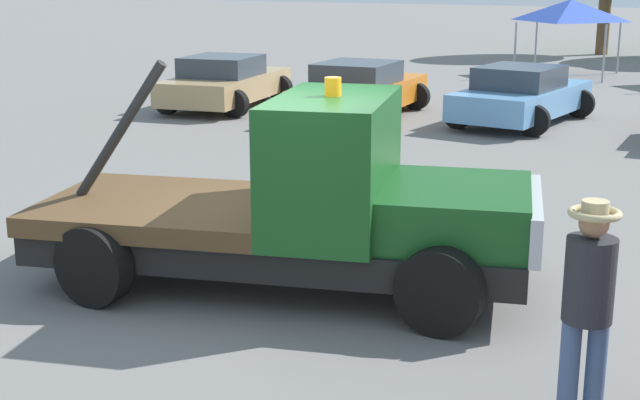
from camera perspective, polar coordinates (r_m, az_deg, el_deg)
name	(u,v)px	position (r m, az deg, el deg)	size (l,w,h in m)	color
ground_plane	(281,284)	(10.20, -2.52, -5.40)	(160.00, 160.00, 0.00)	slate
tow_truck	(310,207)	(9.84, -0.66, -0.46)	(5.89, 3.41, 2.51)	black
person_near_truck	(588,294)	(7.17, 16.80, -5.78)	(0.40, 0.40, 1.80)	#475B84
parked_car_tan	(225,82)	(23.32, -6.09, 7.50)	(2.95, 4.75, 1.34)	tan
parked_car_orange	(360,90)	(21.67, 2.56, 7.04)	(2.64, 4.76, 1.34)	orange
parked_car_skyblue	(521,96)	(21.23, 12.77, 6.54)	(2.82, 4.64, 1.34)	#669ED1
canopy_tent_blue	(571,10)	(31.27, 15.74, 11.61)	(2.91, 2.91, 2.52)	#9E9EA3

